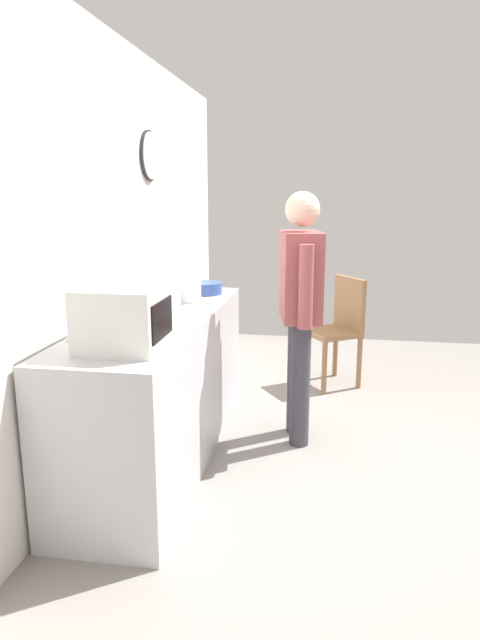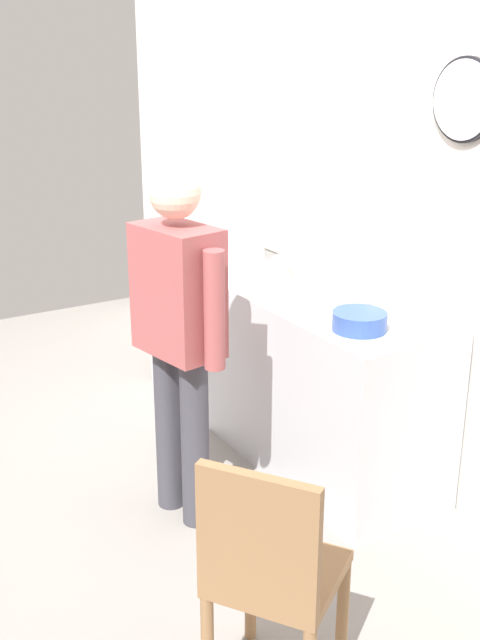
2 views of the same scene
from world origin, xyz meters
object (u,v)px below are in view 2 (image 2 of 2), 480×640
object	(u,v)px
fork_utensil	(400,311)
wooden_chair	(270,573)
microwave	(214,233)
toaster	(337,290)
spoon_utensil	(259,253)
cereal_bowl	(360,321)
sandwich_plate	(299,276)
salad_bowl	(317,286)
person_standing	(179,323)

from	to	relation	value
fork_utensil	wooden_chair	world-z (taller)	wooden_chair
microwave	fork_utensil	bearing A→B (deg)	11.49
microwave	toaster	distance (m)	1.16
spoon_utensil	microwave	bearing A→B (deg)	-102.80
toaster	fork_utensil	size ratio (longest dim) A/B	1.29
microwave	wooden_chair	world-z (taller)	microwave
toaster	cereal_bowl	bearing A→B (deg)	-16.69
sandwich_plate	microwave	bearing A→B (deg)	-164.96
cereal_bowl	fork_utensil	bearing A→B (deg)	106.37
microwave	toaster	size ratio (longest dim) A/B	2.27
salad_bowl	cereal_bowl	bearing A→B (deg)	-16.06
sandwich_plate	spoon_utensil	world-z (taller)	sandwich_plate
sandwich_plate	toaster	size ratio (longest dim) A/B	1.19
salad_bowl	fork_utensil	xyz separation A→B (m)	(0.43, 0.18, -0.04)
fork_utensil	person_standing	size ratio (longest dim) A/B	0.10
toaster	person_standing	distance (m)	0.81
sandwich_plate	fork_utensil	distance (m)	0.71
salad_bowl	wooden_chair	size ratio (longest dim) A/B	0.22
salad_bowl	cereal_bowl	size ratio (longest dim) A/B	0.85
microwave	cereal_bowl	distance (m)	1.44
sandwich_plate	person_standing	size ratio (longest dim) A/B	0.16
person_standing	toaster	bearing A→B (deg)	83.10
salad_bowl	sandwich_plate	bearing A→B (deg)	164.33
cereal_bowl	spoon_utensil	xyz separation A→B (m)	(-1.37, 0.33, -0.04)
cereal_bowl	spoon_utensil	distance (m)	1.41
fork_utensil	spoon_utensil	bearing A→B (deg)	179.80
wooden_chair	fork_utensil	bearing A→B (deg)	124.13
sandwich_plate	cereal_bowl	size ratio (longest dim) A/B	1.07
fork_utensil	spoon_utensil	xyz separation A→B (m)	(-1.27, 0.00, 0.00)
microwave	sandwich_plate	size ratio (longest dim) A/B	1.90
wooden_chair	salad_bowl	bearing A→B (deg)	139.20
sandwich_plate	wooden_chair	world-z (taller)	sandwich_plate
toaster	fork_utensil	bearing A→B (deg)	53.86
spoon_utensil	person_standing	xyz separation A→B (m)	(1.00, -1.05, 0.05)
sandwich_plate	salad_bowl	xyz separation A→B (m)	(0.27, -0.08, 0.03)
microwave	fork_utensil	size ratio (longest dim) A/B	2.94
cereal_bowl	toaster	size ratio (longest dim) A/B	1.12
sandwich_plate	spoon_utensil	bearing A→B (deg)	169.63
microwave	spoon_utensil	distance (m)	0.32
spoon_utensil	toaster	bearing A→B (deg)	-12.85
cereal_bowl	person_standing	distance (m)	0.81
wooden_chair	spoon_utensil	bearing A→B (deg)	148.58
wooden_chair	sandwich_plate	bearing A→B (deg)	142.59
spoon_utensil	cereal_bowl	bearing A→B (deg)	-13.63
person_standing	microwave	bearing A→B (deg)	143.86
spoon_utensil	wooden_chair	size ratio (longest dim) A/B	0.18
person_standing	salad_bowl	bearing A→B (deg)	100.09
toaster	person_standing	size ratio (longest dim) A/B	0.13
wooden_chair	person_standing	bearing A→B (deg)	166.83
sandwich_plate	wooden_chair	bearing A→B (deg)	-37.41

